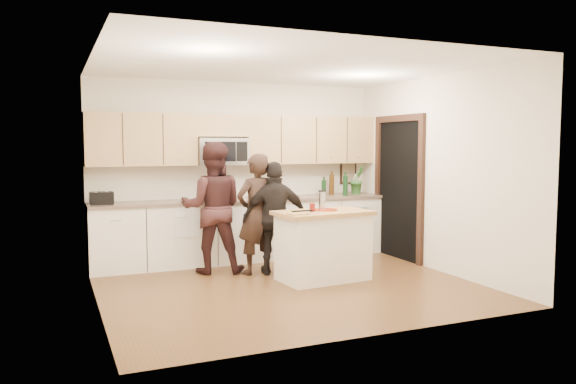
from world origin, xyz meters
name	(u,v)px	position (x,y,z in m)	size (l,w,h in m)	color
floor	(288,286)	(0.00, 0.00, 0.00)	(4.50, 4.50, 0.00)	#57351D
room_shell	(288,146)	(0.00, 0.00, 1.73)	(4.52, 4.02, 2.71)	beige
back_cabinetry	(244,229)	(0.00, 1.69, 0.47)	(4.50, 0.66, 0.94)	silver
upper_cabinetry	(243,139)	(0.03, 1.83, 1.84)	(4.50, 0.33, 0.75)	tan
microwave	(222,151)	(-0.31, 1.80, 1.65)	(0.76, 0.41, 0.40)	silver
doorway	(399,184)	(2.23, 0.90, 1.16)	(0.06, 1.25, 2.20)	black
framed_picture	(348,173)	(1.95, 1.98, 1.28)	(0.30, 0.03, 0.38)	black
dish_towel	(185,212)	(-0.95, 1.50, 0.80)	(0.34, 0.60, 0.48)	white
island	(323,245)	(0.54, 0.10, 0.45)	(1.26, 0.80, 0.90)	silver
red_plate	(326,210)	(0.60, 0.15, 0.91)	(0.30, 0.30, 0.02)	maroon
box_grater	(322,199)	(0.57, 0.20, 1.04)	(0.08, 0.05, 0.24)	silver
drink_glass	(312,208)	(0.36, 0.06, 0.96)	(0.07, 0.07, 0.11)	maroon
cutting_board	(298,214)	(0.09, -0.11, 0.91)	(0.24, 0.17, 0.02)	#AF7E48
tongs	(302,211)	(0.20, 0.01, 0.93)	(0.29, 0.03, 0.02)	black
knife	(314,212)	(0.29, -0.12, 0.92)	(0.22, 0.02, 0.01)	silver
toaster	(101,198)	(-2.05, 1.67, 1.03)	(0.31, 0.23, 0.17)	black
bottle_cluster	(341,184)	(1.66, 1.71, 1.11)	(0.71, 0.38, 0.38)	black
orchid	(358,180)	(1.98, 1.72, 1.18)	(0.26, 0.21, 0.47)	#31712D
woman_left	(256,214)	(-0.13, 0.78, 0.82)	(0.60, 0.39, 1.63)	black
woman_center	(213,208)	(-0.66, 1.08, 0.90)	(0.87, 0.68, 1.79)	black
woman_right	(276,218)	(0.10, 0.65, 0.76)	(0.90, 0.37, 1.53)	black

